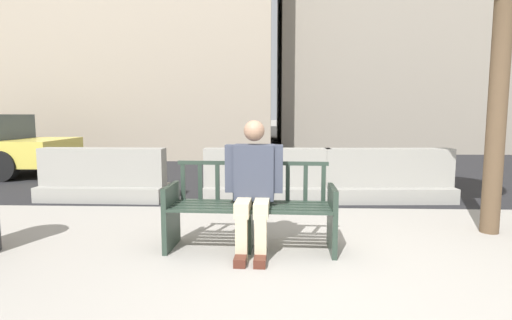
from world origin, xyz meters
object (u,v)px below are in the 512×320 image
at_px(street_bench, 251,211).
at_px(seated_person, 254,183).
at_px(jersey_barrier_left, 103,179).
at_px(jersey_barrier_centre, 267,179).
at_px(jersey_barrier_right, 388,180).

distance_m(street_bench, seated_person, 0.30).
bearing_deg(jersey_barrier_left, street_bench, -42.45).
relative_size(street_bench, jersey_barrier_centre, 0.85).
bearing_deg(jersey_barrier_left, jersey_barrier_right, 1.17).
height_order(street_bench, seated_person, seated_person).
bearing_deg(street_bench, seated_person, -61.12).
xyz_separation_m(street_bench, jersey_barrier_centre, (0.15, 2.33, -0.06)).
bearing_deg(street_bench, jersey_barrier_left, 137.55).
bearing_deg(seated_person, jersey_barrier_left, 137.20).
height_order(street_bench, jersey_barrier_right, street_bench).
relative_size(seated_person, jersey_barrier_centre, 0.65).
bearing_deg(jersey_barrier_right, seated_person, -129.87).
distance_m(seated_person, jersey_barrier_right, 3.19).
distance_m(jersey_barrier_centre, jersey_barrier_left, 2.64).
height_order(seated_person, jersey_barrier_centre, seated_person).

